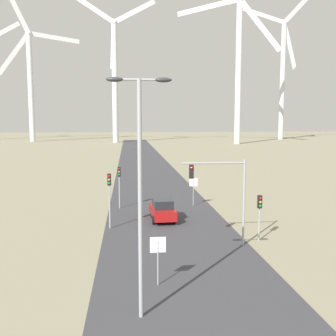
% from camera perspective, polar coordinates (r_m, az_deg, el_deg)
% --- Properties ---
extents(road_surface, '(10.00, 240.00, 0.01)m').
position_cam_1_polar(road_surface, '(58.86, -2.76, -1.33)').
color(road_surface, '#38383D').
rests_on(road_surface, ground).
extents(streetlamp, '(2.63, 0.32, 10.06)m').
position_cam_1_polar(streetlamp, '(16.10, -4.10, -0.58)').
color(streetlamp, '#93999E').
rests_on(streetlamp, ground).
extents(stop_sign_near, '(0.81, 0.07, 2.53)m').
position_cam_1_polar(stop_sign_near, '(20.28, -1.48, -12.03)').
color(stop_sign_near, '#93999E').
rests_on(stop_sign_near, ground).
extents(stop_sign_far, '(0.81, 0.07, 2.76)m').
position_cam_1_polar(stop_sign_far, '(38.83, 3.71, -2.68)').
color(stop_sign_far, '#93999E').
rests_on(stop_sign_far, ground).
extents(traffic_light_post_near_left, '(0.28, 0.34, 4.32)m').
position_cam_1_polar(traffic_light_post_near_left, '(30.61, -8.50, -2.99)').
color(traffic_light_post_near_left, '#93999E').
rests_on(traffic_light_post_near_left, ground).
extents(traffic_light_post_near_right, '(0.28, 0.33, 3.21)m').
position_cam_1_polar(traffic_light_post_near_right, '(28.15, 13.16, -5.60)').
color(traffic_light_post_near_right, '#93999E').
rests_on(traffic_light_post_near_right, ground).
extents(traffic_light_post_mid_left, '(0.28, 0.34, 4.00)m').
position_cam_1_polar(traffic_light_post_mid_left, '(37.70, -7.09, -1.47)').
color(traffic_light_post_mid_left, '#93999E').
rests_on(traffic_light_post_mid_left, ground).
extents(traffic_light_mast_overhead, '(4.26, 0.34, 5.85)m').
position_cam_1_polar(traffic_light_mast_overhead, '(26.16, 7.92, -2.41)').
color(traffic_light_mast_overhead, '#93999E').
rests_on(traffic_light_mast_overhead, ground).
extents(car_approaching, '(2.03, 4.20, 1.83)m').
position_cam_1_polar(car_approaching, '(33.25, -0.81, -6.07)').
color(car_approaching, maroon).
rests_on(car_approaching, ground).
extents(wind_turbine_left, '(31.46, 10.15, 62.43)m').
position_cam_1_polar(wind_turbine_left, '(173.88, -19.37, 12.67)').
color(wind_turbine_left, silver).
rests_on(wind_turbine_left, ground).
extents(wind_turbine_center, '(31.42, 2.60, 56.34)m').
position_cam_1_polar(wind_turbine_center, '(159.00, -7.75, 13.90)').
color(wind_turbine_center, silver).
rests_on(wind_turbine_center, ground).
extents(wind_turbine_right, '(34.82, 17.87, 73.84)m').
position_cam_1_polar(wind_turbine_right, '(150.08, 10.24, 15.78)').
color(wind_turbine_right, silver).
rests_on(wind_turbine_right, ground).
extents(wind_turbine_far_right, '(36.13, 3.97, 68.85)m').
position_cam_1_polar(wind_turbine_far_right, '(193.47, 16.32, 13.65)').
color(wind_turbine_far_right, silver).
rests_on(wind_turbine_far_right, ground).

